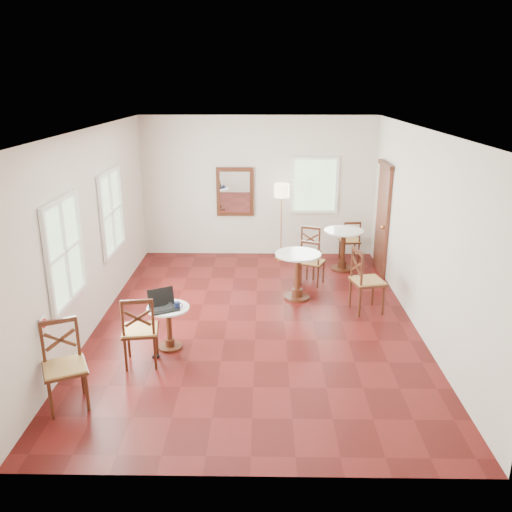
{
  "coord_description": "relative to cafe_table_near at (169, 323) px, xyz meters",
  "views": [
    {
      "loc": [
        0.12,
        -7.67,
        3.65
      ],
      "look_at": [
        0.0,
        0.3,
        1.0
      ],
      "focal_mm": 36.86,
      "sensor_mm": 36.0,
      "label": 1
    }
  ],
  "objects": [
    {
      "name": "room_shell",
      "position": [
        1.16,
        1.18,
        1.5
      ],
      "size": [
        5.02,
        7.02,
        3.01
      ],
      "color": "beige",
      "rests_on": "ground"
    },
    {
      "name": "floor_lamp",
      "position": [
        1.72,
        4.06,
        0.99
      ],
      "size": [
        0.32,
        0.32,
        1.64
      ],
      "color": "#BF8C3F",
      "rests_on": "ground"
    },
    {
      "name": "chair_back_b",
      "position": [
        2.21,
        3.03,
        0.08
      ],
      "size": [
        0.57,
        0.57,
        0.96
      ],
      "rotation": [
        0.0,
        0.0,
        -0.36
      ],
      "color": "#452011",
      "rests_on": "ground"
    },
    {
      "name": "chair_near_a",
      "position": [
        -0.3,
        -0.47,
        0.11
      ],
      "size": [
        0.53,
        0.53,
        1.02
      ],
      "rotation": [
        0.0,
        0.0,
        3.28
      ],
      "color": "#452011",
      "rests_on": "ground"
    },
    {
      "name": "cafe_table_mid",
      "position": [
        1.94,
        1.85,
        0.13
      ],
      "size": [
        0.79,
        0.79,
        0.84
      ],
      "color": "#452011",
      "rests_on": "ground"
    },
    {
      "name": "mouse",
      "position": [
        -0.14,
        -0.01,
        0.26
      ],
      "size": [
        0.1,
        0.09,
        0.03
      ],
      "primitive_type": "ellipsoid",
      "rotation": [
        0.0,
        0.0,
        -0.37
      ],
      "color": "black",
      "rests_on": "cafe_table_near"
    },
    {
      "name": "cafe_table_near",
      "position": [
        0.0,
        0.0,
        0.0
      ],
      "size": [
        0.6,
        0.6,
        0.64
      ],
      "color": "#452011",
      "rests_on": "ground"
    },
    {
      "name": "navy_mug",
      "position": [
        0.14,
        -0.04,
        0.29
      ],
      "size": [
        0.12,
        0.08,
        0.09
      ],
      "color": "#101837",
      "rests_on": "cafe_table_near"
    },
    {
      "name": "chair_mid_a",
      "position": [
        2.25,
        2.55,
        0.04
      ],
      "size": [
        0.54,
        0.54,
        0.88
      ],
      "rotation": [
        0.0,
        0.0,
        2.72
      ],
      "color": "#452011",
      "rests_on": "ground"
    },
    {
      "name": "water_glass",
      "position": [
        0.05,
        -0.11,
        0.3
      ],
      "size": [
        0.07,
        0.07,
        0.11
      ],
      "primitive_type": "cylinder",
      "color": "white",
      "rests_on": "cafe_table_near"
    },
    {
      "name": "chair_back_a",
      "position": [
        3.18,
        3.97,
        0.05
      ],
      "size": [
        0.44,
        0.44,
        0.88
      ],
      "rotation": [
        0.0,
        0.0,
        3.24
      ],
      "color": "#452011",
      "rests_on": "ground"
    },
    {
      "name": "ground",
      "position": [
        1.22,
        0.91,
        -0.39
      ],
      "size": [
        7.0,
        7.0,
        0.0
      ],
      "primitive_type": "plane",
      "color": "#510F0E",
      "rests_on": "ground"
    },
    {
      "name": "cafe_table_back",
      "position": [
        2.94,
        3.37,
        0.12
      ],
      "size": [
        0.79,
        0.79,
        0.83
      ],
      "color": "#452011",
      "rests_on": "ground"
    },
    {
      "name": "chair_mid_b",
      "position": [
        3.03,
        1.33,
        0.15
      ],
      "size": [
        0.6,
        0.6,
        1.08
      ],
      "rotation": [
        0.0,
        0.0,
        1.8
      ],
      "color": "#452011",
      "rests_on": "ground"
    },
    {
      "name": "chair_near_b",
      "position": [
        -0.96,
        -1.42,
        0.12
      ],
      "size": [
        0.64,
        0.64,
        1.04
      ],
      "rotation": [
        0.0,
        0.0,
        0.45
      ],
      "color": "#452011",
      "rests_on": "ground"
    },
    {
      "name": "power_adapter",
      "position": [
        -0.15,
        -0.29,
        -0.38
      ],
      "size": [
        0.09,
        0.05,
        0.04
      ],
      "primitive_type": "cube",
      "color": "black",
      "rests_on": "ground"
    },
    {
      "name": "laptop",
      "position": [
        -0.06,
        -0.04,
        0.31
      ],
      "size": [
        0.48,
        0.45,
        0.27
      ],
      "rotation": [
        0.0,
        0.0,
        0.49
      ],
      "color": "black",
      "rests_on": "cafe_table_near"
    }
  ]
}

